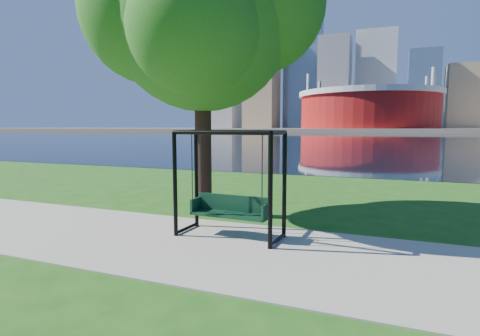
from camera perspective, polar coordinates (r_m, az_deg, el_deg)
The scene contains 8 objects.
ground at distance 8.27m, azimuth 1.41°, elevation -11.52°, with size 900.00×900.00×0.00m, color #1E5114.
path at distance 7.82m, azimuth 0.11°, elevation -12.46°, with size 120.00×4.00×0.03m, color #9E937F.
river at distance 109.45m, azimuth 20.37°, elevation 4.49°, with size 900.00×180.00×0.02m, color black.
far_bank at distance 313.41m, azimuth 21.35°, elevation 5.49°, with size 900.00×228.00×2.00m, color #937F60.
stadium at distance 243.01m, azimuth 18.93°, elevation 8.62°, with size 83.00×83.00×32.00m.
skyline at distance 328.56m, azimuth 20.85°, elevation 11.62°, with size 392.00×66.00×96.50m.
swing at distance 8.53m, azimuth -1.53°, elevation -2.77°, with size 2.44×1.14×2.46m.
park_tree at distance 11.26m, azimuth -5.95°, elevation 22.33°, with size 6.55×5.92×8.14m.
Camera 1 is at (2.73, -7.39, 2.52)m, focal length 28.00 mm.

